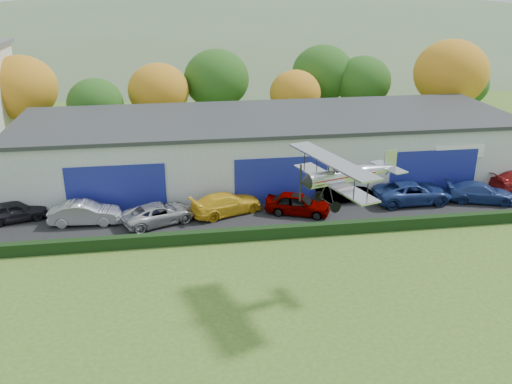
{
  "coord_description": "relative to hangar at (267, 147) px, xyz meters",
  "views": [
    {
      "loc": [
        -2.7,
        -15.67,
        15.92
      ],
      "look_at": [
        1.52,
        11.69,
        5.08
      ],
      "focal_mm": 38.53,
      "sensor_mm": 36.0,
      "label": 1
    }
  ],
  "objects": [
    {
      "name": "apron",
      "position": [
        -2.0,
        -6.98,
        -2.63
      ],
      "size": [
        48.0,
        9.0,
        0.05
      ],
      "primitive_type": "cube",
      "color": "black",
      "rests_on": "ground"
    },
    {
      "name": "hedge",
      "position": [
        -2.0,
        -11.78,
        -2.26
      ],
      "size": [
        46.0,
        0.6,
        0.8
      ],
      "primitive_type": "cube",
      "color": "black",
      "rests_on": "ground"
    },
    {
      "name": "hangar",
      "position": [
        0.0,
        0.0,
        0.0
      ],
      "size": [
        40.6,
        12.6,
        5.3
      ],
      "color": "#B2B7BC",
      "rests_on": "ground"
    },
    {
      "name": "tree_belt",
      "position": [
        -4.15,
        12.64,
        2.95
      ],
      "size": [
        75.7,
        13.22,
        10.12
      ],
      "color": "#3D2614",
      "rests_on": "ground"
    },
    {
      "name": "distant_hills",
      "position": [
        -9.38,
        112.02,
        -15.7
      ],
      "size": [
        430.0,
        196.0,
        56.0
      ],
      "color": "#4C6642",
      "rests_on": "ground"
    },
    {
      "name": "car_0",
      "position": [
        -18.95,
        -6.48,
        -1.88
      ],
      "size": [
        4.57,
        2.82,
        1.45
      ],
      "primitive_type": "imported",
      "rotation": [
        0.0,
        0.0,
        1.85
      ],
      "color": "black",
      "rests_on": "apron"
    },
    {
      "name": "car_1",
      "position": [
        -14.08,
        -7.68,
        -1.82
      ],
      "size": [
        4.85,
        1.95,
        1.57
      ],
      "primitive_type": "imported",
      "rotation": [
        0.0,
        0.0,
        1.51
      ],
      "color": "silver",
      "rests_on": "apron"
    },
    {
      "name": "car_2",
      "position": [
        -9.01,
        -8.36,
        -1.9
      ],
      "size": [
        5.58,
        4.03,
        1.41
      ],
      "primitive_type": "imported",
      "rotation": [
        0.0,
        0.0,
        1.95
      ],
      "color": "silver",
      "rests_on": "apron"
    },
    {
      "name": "car_3",
      "position": [
        -4.28,
        -7.44,
        -1.84
      ],
      "size": [
        5.69,
        3.93,
        1.53
      ],
      "primitive_type": "imported",
      "rotation": [
        0.0,
        0.0,
        1.95
      ],
      "color": "gold",
      "rests_on": "apron"
    },
    {
      "name": "car_4",
      "position": [
        0.78,
        -8.27,
        -1.82
      ],
      "size": [
        4.97,
        3.44,
        1.57
      ],
      "primitive_type": "imported",
      "rotation": [
        0.0,
        0.0,
        1.19
      ],
      "color": "gray",
      "rests_on": "apron"
    },
    {
      "name": "car_5",
      "position": [
        4.81,
        -6.38,
        -1.9
      ],
      "size": [
        4.46,
        2.09,
        1.41
      ],
      "primitive_type": "imported",
      "rotation": [
        0.0,
        0.0,
        1.71
      ],
      "color": "gray",
      "rests_on": "apron"
    },
    {
      "name": "car_6",
      "position": [
        9.79,
        -7.49,
        -1.8
      ],
      "size": [
        5.86,
        2.76,
        1.62
      ],
      "primitive_type": "imported",
      "rotation": [
        0.0,
        0.0,
        1.58
      ],
      "color": "navy",
      "rests_on": "apron"
    },
    {
      "name": "car_7",
      "position": [
        14.94,
        -8.11,
        -1.88
      ],
      "size": [
        5.41,
        3.44,
        1.46
      ],
      "primitive_type": "imported",
      "rotation": [
        0.0,
        0.0,
        1.27
      ],
      "color": "navy",
      "rests_on": "apron"
    },
    {
      "name": "biplane",
      "position": [
        0.8,
        -18.36,
        3.96
      ],
      "size": [
        5.93,
        6.71,
        2.51
      ],
      "rotation": [
        0.0,
        0.0,
        0.29
      ],
      "color": "silver"
    }
  ]
}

